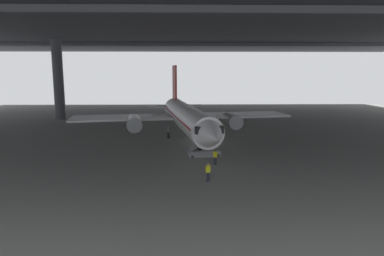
% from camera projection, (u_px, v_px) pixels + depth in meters
% --- Properties ---
extents(ground_plane, '(110.00, 110.00, 0.00)m').
position_uv_depth(ground_plane, '(200.00, 142.00, 45.82)').
color(ground_plane, gray).
extents(hangar_structure, '(121.00, 99.00, 16.97)m').
position_uv_depth(hangar_structure, '(196.00, 30.00, 56.75)').
color(hangar_structure, '#4C4F54').
rests_on(hangar_structure, ground_plane).
extents(airplane_main, '(32.22, 33.01, 10.51)m').
position_uv_depth(airplane_main, '(186.00, 117.00, 46.50)').
color(airplane_main, white).
rests_on(airplane_main, ground_plane).
extents(boarding_stairs, '(4.18, 2.08, 4.46)m').
position_uv_depth(boarding_stairs, '(205.00, 150.00, 38.08)').
color(boarding_stairs, slate).
rests_on(boarding_stairs, ground_plane).
extents(crew_worker_near_nose, '(0.45, 0.40, 1.64)m').
position_uv_depth(crew_worker_near_nose, '(208.00, 171.00, 29.03)').
color(crew_worker_near_nose, '#232838').
rests_on(crew_worker_near_nose, ground_plane).
extents(crew_worker_by_stairs, '(0.41, 0.42, 1.59)m').
position_uv_depth(crew_worker_by_stairs, '(215.00, 156.00, 34.32)').
color(crew_worker_by_stairs, '#232838').
rests_on(crew_worker_by_stairs, ground_plane).
extents(baggage_tug, '(2.09, 2.51, 0.90)m').
position_uv_depth(baggage_tug, '(204.00, 125.00, 56.78)').
color(baggage_tug, yellow).
rests_on(baggage_tug, ground_plane).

